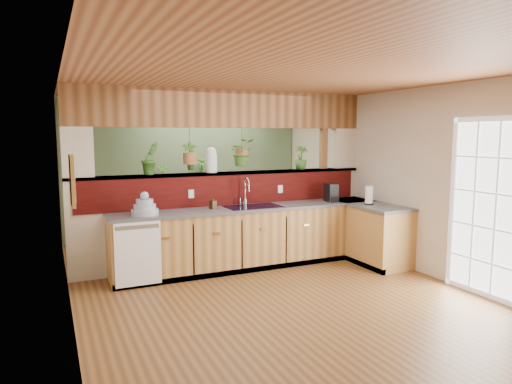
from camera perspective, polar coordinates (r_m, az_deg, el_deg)
name	(u,v)px	position (r m, az deg, el deg)	size (l,w,h in m)	color
ground	(266,288)	(5.95, 1.30, -11.92)	(4.60, 7.00, 0.01)	brown
ceiling	(267,80)	(5.66, 1.37, 13.80)	(4.60, 7.00, 0.01)	brown
wall_back	(188,168)	(8.93, -8.55, 2.93)	(4.60, 0.02, 2.60)	beige
wall_left	(67,198)	(5.10, -22.59, -0.65)	(0.02, 7.00, 2.60)	beige
wall_right	(409,180)	(6.98, 18.59, 1.48)	(0.02, 7.00, 2.60)	beige
pass_through_partition	(229,185)	(6.91, -3.34, 0.88)	(4.60, 0.21, 2.60)	beige
pass_through_ledge	(227,173)	(6.89, -3.58, 2.35)	(4.60, 0.21, 0.04)	brown
header_beam	(227,109)	(6.87, -3.65, 10.31)	(4.60, 0.15, 0.55)	brown
sage_backwall	(188,169)	(8.91, -8.51, 2.92)	(4.55, 0.02, 2.55)	#59744F
countertop	(291,234)	(6.94, 4.41, -5.31)	(4.14, 1.52, 0.90)	olive
dishwasher	(138,254)	(5.99, -14.52, -7.46)	(0.58, 0.03, 0.82)	white
navy_sink	(253,212)	(6.71, -0.40, -2.49)	(0.82, 0.50, 0.18)	black
french_door	(484,210)	(6.11, 26.65, -2.03)	(0.06, 1.02, 2.16)	white
framed_print	(72,180)	(4.28, -21.98, 1.35)	(0.04, 0.35, 0.45)	olive
faucet	(246,190)	(6.79, -1.28, 0.23)	(0.19, 0.18, 0.42)	#B7B7B2
dish_stack	(145,208)	(6.14, -13.74, -1.94)	(0.36, 0.36, 0.31)	#93A0BE
soap_dispenser	(213,203)	(6.50, -5.41, -1.34)	(0.08, 0.08, 0.17)	#3C2915
coffee_maker	(331,193)	(7.27, 9.39, -0.16)	(0.15, 0.26, 0.28)	black
paper_towel	(369,196)	(7.08, 13.94, -0.45)	(0.14, 0.14, 0.29)	black
glass_jar	(211,160)	(6.79, -5.60, 4.02)	(0.17, 0.17, 0.38)	silver
ledge_plant_left	(150,158)	(6.55, -13.09, 4.13)	(0.25, 0.20, 0.46)	#2E5A1F
ledge_plant_right	(301,158)	(7.42, 5.63, 4.31)	(0.21, 0.21, 0.38)	#2E5A1F
hanging_plant_a	(190,147)	(6.68, -8.28, 5.64)	(0.24, 0.19, 0.54)	brown
hanging_plant_b	(242,141)	(6.95, -1.76, 6.41)	(0.43, 0.39, 0.53)	brown
shelving_console	(183,212)	(8.73, -9.14, -2.46)	(1.49, 0.40, 0.99)	black
shelf_plant_a	(163,175)	(8.56, -11.59, 2.07)	(0.22, 0.15, 0.43)	#2E5A1F
shelf_plant_b	(202,171)	(8.75, -6.83, 2.62)	(0.30, 0.30, 0.53)	#2E5A1F
floor_plant	(271,219)	(8.68, 1.88, -3.40)	(0.64, 0.56, 0.71)	#2E5A1F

